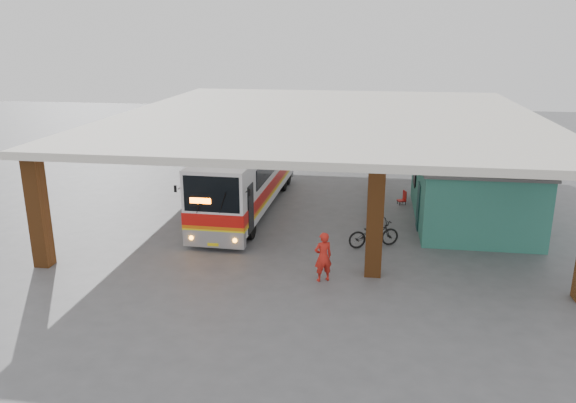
{
  "coord_description": "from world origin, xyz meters",
  "views": [
    {
      "loc": [
        2.78,
        -22.38,
        8.62
      ],
      "look_at": [
        -0.63,
        0.0,
        1.77
      ],
      "focal_mm": 35.0,
      "sensor_mm": 36.0,
      "label": 1
    }
  ],
  "objects_px": {
    "coach_bus": "(248,174)",
    "pedestrian": "(323,257)",
    "red_chair": "(403,198)",
    "motorcycle": "(374,234)"
  },
  "relations": [
    {
      "from": "coach_bus",
      "to": "pedestrian",
      "type": "relative_size",
      "value": 6.73
    },
    {
      "from": "pedestrian",
      "to": "coach_bus",
      "type": "bearing_deg",
      "value": -88.8
    },
    {
      "from": "coach_bus",
      "to": "red_chair",
      "type": "distance_m",
      "value": 8.15
    },
    {
      "from": "motorcycle",
      "to": "red_chair",
      "type": "height_order",
      "value": "motorcycle"
    },
    {
      "from": "coach_bus",
      "to": "red_chair",
      "type": "bearing_deg",
      "value": 14.83
    },
    {
      "from": "pedestrian",
      "to": "red_chair",
      "type": "xyz_separation_m",
      "value": [
        3.28,
        9.98,
        -0.58
      ]
    },
    {
      "from": "coach_bus",
      "to": "red_chair",
      "type": "height_order",
      "value": "coach_bus"
    },
    {
      "from": "pedestrian",
      "to": "red_chair",
      "type": "height_order",
      "value": "pedestrian"
    },
    {
      "from": "coach_bus",
      "to": "pedestrian",
      "type": "height_order",
      "value": "coach_bus"
    },
    {
      "from": "motorcycle",
      "to": "red_chair",
      "type": "xyz_separation_m",
      "value": [
        1.5,
        6.31,
        -0.24
      ]
    }
  ]
}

